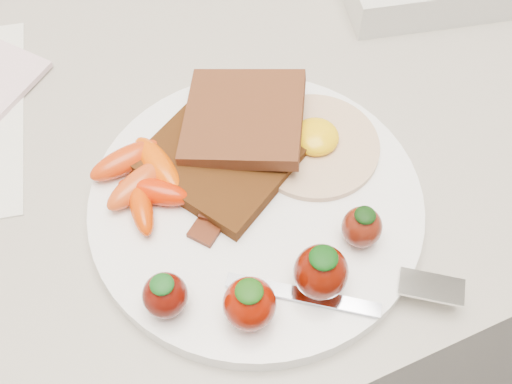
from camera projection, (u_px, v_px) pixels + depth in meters
name	position (u px, v px, depth m)	size (l,w,h in m)	color
counter	(205.00, 299.00, 0.97)	(2.00, 0.60, 0.90)	gray
plate	(256.00, 205.00, 0.52)	(0.27, 0.27, 0.02)	white
toast_lower	(223.00, 156.00, 0.53)	(0.11, 0.11, 0.01)	black
toast_upper	(244.00, 118.00, 0.53)	(0.10, 0.10, 0.01)	#361C0D
fried_egg	(315.00, 143.00, 0.54)	(0.11, 0.11, 0.02)	beige
bacon_strips	(231.00, 188.00, 0.52)	(0.10, 0.09, 0.01)	black
baby_carrots	(144.00, 179.00, 0.51)	(0.07, 0.09, 0.02)	#C74213
strawberries	(277.00, 277.00, 0.45)	(0.19, 0.07, 0.05)	#4C0A04
fork	(362.00, 291.00, 0.47)	(0.16, 0.09, 0.00)	#B2B6CB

